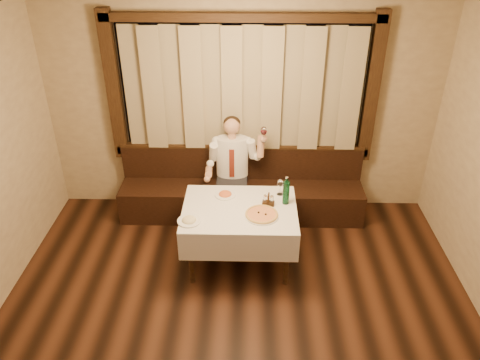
{
  "coord_description": "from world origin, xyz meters",
  "views": [
    {
      "loc": [
        0.11,
        -2.6,
        3.67
      ],
      "look_at": [
        0.0,
        1.9,
        1.0
      ],
      "focal_mm": 35.0,
      "sensor_mm": 36.0,
      "label": 1
    }
  ],
  "objects_px": {
    "pasta_red": "(225,193)",
    "seated_man": "(232,163)",
    "banquette": "(241,193)",
    "pasta_cream": "(189,219)",
    "green_bottle": "(286,192)",
    "cruet_caddy": "(268,201)",
    "pizza": "(262,215)",
    "dining_table": "(240,216)"
  },
  "relations": [
    {
      "from": "pizza",
      "to": "seated_man",
      "type": "relative_size",
      "value": 0.27
    },
    {
      "from": "banquette",
      "to": "pasta_red",
      "type": "relative_size",
      "value": 13.2
    },
    {
      "from": "cruet_caddy",
      "to": "seated_man",
      "type": "relative_size",
      "value": 0.1
    },
    {
      "from": "pizza",
      "to": "cruet_caddy",
      "type": "relative_size",
      "value": 2.61
    },
    {
      "from": "banquette",
      "to": "dining_table",
      "type": "height_order",
      "value": "banquette"
    },
    {
      "from": "dining_table",
      "to": "pasta_cream",
      "type": "xyz_separation_m",
      "value": [
        -0.53,
        -0.27,
        0.14
      ]
    },
    {
      "from": "pizza",
      "to": "pasta_cream",
      "type": "height_order",
      "value": "pasta_cream"
    },
    {
      "from": "pizza",
      "to": "green_bottle",
      "type": "height_order",
      "value": "green_bottle"
    },
    {
      "from": "pasta_cream",
      "to": "cruet_caddy",
      "type": "distance_m",
      "value": 0.91
    },
    {
      "from": "pasta_red",
      "to": "cruet_caddy",
      "type": "bearing_deg",
      "value": -20.73
    },
    {
      "from": "pasta_cream",
      "to": "green_bottle",
      "type": "distance_m",
      "value": 1.12
    },
    {
      "from": "green_bottle",
      "to": "pasta_red",
      "type": "bearing_deg",
      "value": 167.98
    },
    {
      "from": "seated_man",
      "to": "cruet_caddy",
      "type": "bearing_deg",
      "value": -63.26
    },
    {
      "from": "cruet_caddy",
      "to": "seated_man",
      "type": "bearing_deg",
      "value": 126.14
    },
    {
      "from": "cruet_caddy",
      "to": "pasta_cream",
      "type": "bearing_deg",
      "value": -148.87
    },
    {
      "from": "pasta_cream",
      "to": "pasta_red",
      "type": "bearing_deg",
      "value": 55.84
    },
    {
      "from": "banquette",
      "to": "pasta_cream",
      "type": "xyz_separation_m",
      "value": [
        -0.53,
        -1.29,
        0.48
      ]
    },
    {
      "from": "cruet_caddy",
      "to": "green_bottle",
      "type": "bearing_deg",
      "value": 20.96
    },
    {
      "from": "banquette",
      "to": "green_bottle",
      "type": "xyz_separation_m",
      "value": [
        0.52,
        -0.91,
        0.59
      ]
    },
    {
      "from": "pizza",
      "to": "green_bottle",
      "type": "xyz_separation_m",
      "value": [
        0.27,
        0.26,
        0.13
      ]
    },
    {
      "from": "pizza",
      "to": "pasta_red",
      "type": "xyz_separation_m",
      "value": [
        -0.42,
        0.4,
        0.02
      ]
    },
    {
      "from": "dining_table",
      "to": "pasta_red",
      "type": "xyz_separation_m",
      "value": [
        -0.17,
        0.26,
        0.14
      ]
    },
    {
      "from": "banquette",
      "to": "pizza",
      "type": "relative_size",
      "value": 8.5
    },
    {
      "from": "green_bottle",
      "to": "dining_table",
      "type": "bearing_deg",
      "value": -167.66
    },
    {
      "from": "pasta_red",
      "to": "green_bottle",
      "type": "relative_size",
      "value": 0.72
    },
    {
      "from": "banquette",
      "to": "seated_man",
      "type": "distance_m",
      "value": 0.53
    },
    {
      "from": "dining_table",
      "to": "pizza",
      "type": "distance_m",
      "value": 0.31
    },
    {
      "from": "green_bottle",
      "to": "banquette",
      "type": "bearing_deg",
      "value": 119.51
    },
    {
      "from": "pasta_cream",
      "to": "cruet_caddy",
      "type": "xyz_separation_m",
      "value": [
        0.85,
        0.34,
        0.02
      ]
    },
    {
      "from": "pizza",
      "to": "green_bottle",
      "type": "distance_m",
      "value": 0.4
    },
    {
      "from": "banquette",
      "to": "pizza",
      "type": "bearing_deg",
      "value": -78.27
    },
    {
      "from": "banquette",
      "to": "pasta_cream",
      "type": "bearing_deg",
      "value": -112.35
    },
    {
      "from": "cruet_caddy",
      "to": "pizza",
      "type": "bearing_deg",
      "value": -100.27
    },
    {
      "from": "pizza",
      "to": "green_bottle",
      "type": "bearing_deg",
      "value": 43.22
    },
    {
      "from": "pizza",
      "to": "cruet_caddy",
      "type": "height_order",
      "value": "cruet_caddy"
    },
    {
      "from": "pizza",
      "to": "seated_man",
      "type": "bearing_deg",
      "value": 108.3
    },
    {
      "from": "dining_table",
      "to": "cruet_caddy",
      "type": "xyz_separation_m",
      "value": [
        0.32,
        0.07,
        0.16
      ]
    },
    {
      "from": "pasta_cream",
      "to": "pizza",
      "type": "bearing_deg",
      "value": 8.98
    },
    {
      "from": "pasta_cream",
      "to": "seated_man",
      "type": "height_order",
      "value": "seated_man"
    },
    {
      "from": "pasta_red",
      "to": "cruet_caddy",
      "type": "relative_size",
      "value": 1.68
    },
    {
      "from": "dining_table",
      "to": "pizza",
      "type": "bearing_deg",
      "value": -30.7
    },
    {
      "from": "pasta_red",
      "to": "seated_man",
      "type": "height_order",
      "value": "seated_man"
    }
  ]
}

